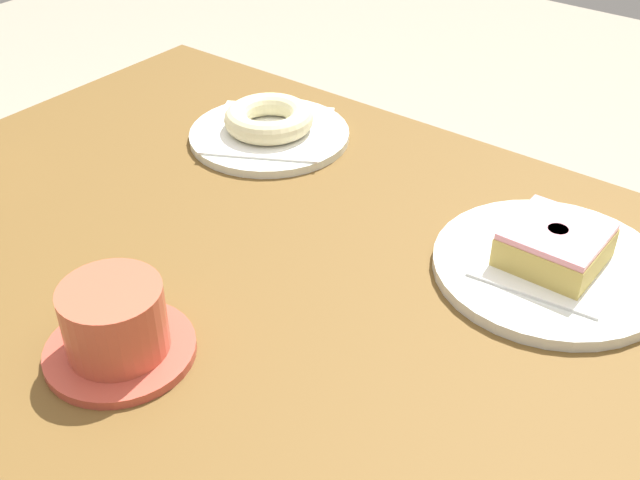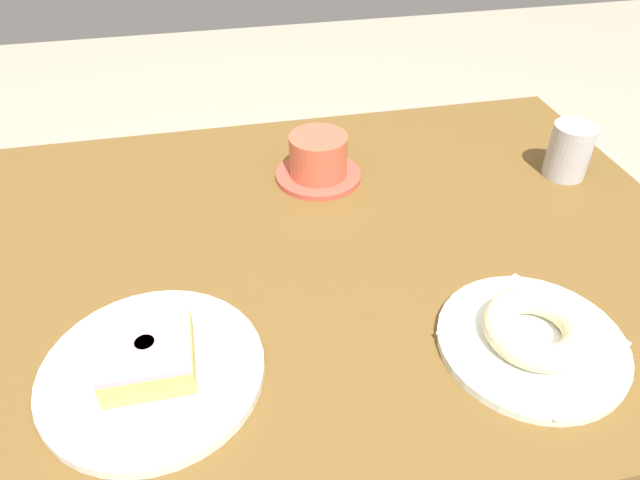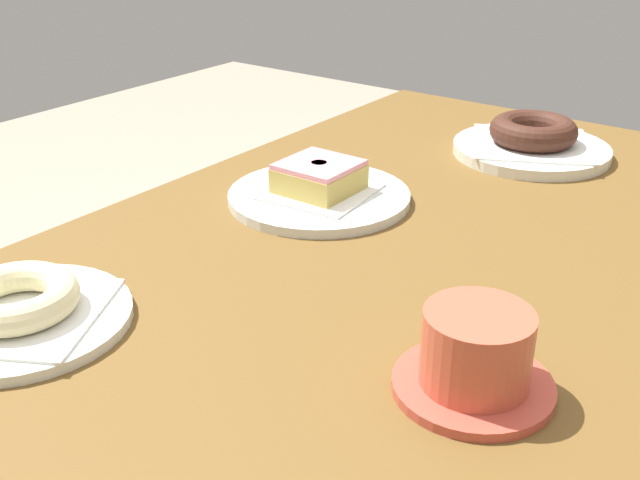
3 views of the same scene
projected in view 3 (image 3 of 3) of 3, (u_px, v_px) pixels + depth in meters
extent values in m
cube|color=brown|center=(393.00, 278.00, 0.82)|extent=(1.24, 0.72, 0.04)
cylinder|color=brown|center=(409.00, 290.00, 1.53)|extent=(0.05, 0.05, 0.67)
cylinder|color=silver|center=(21.00, 319.00, 0.70)|extent=(0.20, 0.20, 0.01)
cube|color=white|center=(19.00, 313.00, 0.70)|extent=(0.20, 0.20, 0.00)
torus|color=beige|center=(16.00, 297.00, 0.69)|extent=(0.11, 0.11, 0.03)
cylinder|color=silver|center=(531.00, 150.00, 1.12)|extent=(0.22, 0.22, 0.02)
cube|color=white|center=(532.00, 144.00, 1.12)|extent=(0.22, 0.22, 0.00)
torus|color=#3B1F15|center=(533.00, 131.00, 1.11)|extent=(0.12, 0.12, 0.04)
cylinder|color=silver|center=(319.00, 197.00, 0.96)|extent=(0.23, 0.23, 0.01)
cube|color=white|center=(319.00, 191.00, 0.96)|extent=(0.14, 0.14, 0.00)
cube|color=tan|center=(319.00, 179.00, 0.95)|extent=(0.09, 0.09, 0.03)
cube|color=pink|center=(319.00, 165.00, 0.95)|extent=(0.09, 0.09, 0.01)
cylinder|color=tan|center=(319.00, 164.00, 0.95)|extent=(0.02, 0.02, 0.00)
cylinder|color=#BD4938|center=(473.00, 385.00, 0.61)|extent=(0.13, 0.13, 0.01)
cylinder|color=#C1523A|center=(477.00, 348.00, 0.60)|extent=(0.09, 0.09, 0.06)
cylinder|color=black|center=(480.00, 318.00, 0.59)|extent=(0.08, 0.08, 0.00)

